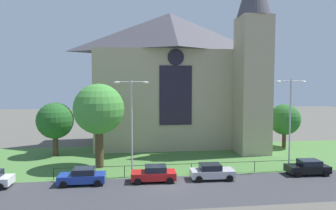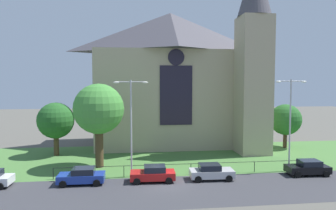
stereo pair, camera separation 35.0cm
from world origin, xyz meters
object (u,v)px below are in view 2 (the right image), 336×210
Objects in this scene: church_building at (176,77)px; tree_left_near at (99,110)px; parked_car_red at (153,174)px; tree_right_far at (286,120)px; tree_left_far at (56,121)px; parked_car_blue at (82,176)px; parked_car_black at (308,168)px; parked_car_silver at (211,172)px; streetlamp_near at (131,117)px; streetlamp_far at (290,114)px.

church_building is 2.80× the size of tree_left_near.
parked_car_red is (5.57, -5.77, -5.67)m from tree_left_near.
tree_left_far is (-31.88, -1.13, 0.45)m from tree_right_far.
parked_car_blue is at bearing -99.94° from tree_left_near.
tree_right_far reaches higher than parked_car_black.
parked_car_silver is at bearing 179.96° from parked_car_blue.
parked_car_blue is at bearing -122.73° from church_building.
tree_left_near is 13.83m from parked_car_silver.
parked_car_red is at bearing -178.62° from parked_car_silver.
streetlamp_near reaches higher than parked_car_red.
streetlamp_far is (-5.67, -11.51, 1.98)m from tree_right_far.
tree_left_near is at bearing -130.93° from church_building.
church_building is 22.75m from parked_car_black.
tree_left_near is 9.82m from parked_car_red.
streetlamp_near is at bearing 180.00° from streetlamp_far.
streetlamp_far reaches higher than parked_car_black.
streetlamp_near reaches higher than parked_car_black.
tree_left_near is 5.42m from streetlamp_near.
streetlamp_far is 2.28× the size of parked_car_red.
parked_car_silver and parked_car_black have the same top height.
parked_car_red is 15.75m from parked_car_black.
parked_car_black is at bearing -177.19° from parked_car_red.
church_building is 3.78× the size of tree_left_far.
tree_right_far is 26.92m from tree_left_near.
parked_car_silver is (0.85, -17.75, -9.53)m from church_building.
streetlamp_far reaches higher than tree_right_far.
parked_car_black is (15.75, 0.19, 0.00)m from parked_car_red.
tree_right_far is 31.91m from tree_left_far.
tree_left_far is (-6.11, 6.30, -1.91)m from tree_left_near.
tree_right_far is at bearing 2.03° from tree_left_far.
streetlamp_far is 2.28× the size of parked_car_silver.
tree_right_far reaches higher than parked_car_silver.
parked_car_black is (22.32, 0.14, 0.00)m from parked_car_blue.
church_building reaches higher than parked_car_blue.
tree_right_far is (15.44, -4.49, -6.21)m from church_building.
tree_left_far is 1.61× the size of parked_car_silver.
parked_car_black is (1.22, -1.50, -5.30)m from streetlamp_far.
tree_left_far reaches higher than parked_car_red.
streetlamp_near is at bearing -159.68° from parked_car_blue.
parked_car_black is (21.32, -5.58, -5.67)m from tree_left_near.
tree_right_far is 12.98m from streetlamp_far.
tree_left_near is (-25.77, -7.43, 2.35)m from tree_right_far.
parked_car_blue and parked_car_red have the same top height.
church_building is at bearing 121.40° from streetlamp_far.
parked_car_red is (-4.77, -17.69, -9.53)m from church_building.
tree_left_near is 2.17× the size of parked_car_black.
church_building is at bearing 94.73° from parked_car_silver.
tree_left_far is at bearing -66.47° from parked_car_blue.
tree_left_far reaches higher than tree_right_far.
tree_left_far is 1.63× the size of parked_car_blue.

